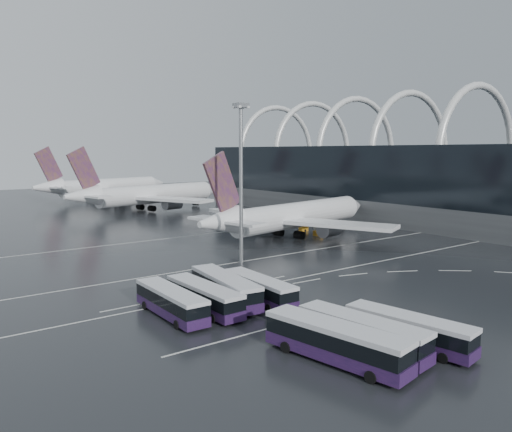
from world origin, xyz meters
TOP-DOWN VIEW (x-y plane):
  - ground at (0.00, 0.00)m, footprint 420.00×420.00m
  - terminal at (61.56, 19.84)m, footprint 42.00×160.00m
  - lane_marking_near at (0.00, -2.00)m, footprint 120.00×0.25m
  - lane_marking_mid at (0.00, 12.00)m, footprint 120.00×0.25m
  - lane_marking_far at (0.00, 40.00)m, footprint 120.00×0.25m
  - bus_bay_line_south at (-24.00, -16.00)m, footprint 28.00×0.25m
  - bus_bay_line_north at (-24.00, 0.00)m, footprint 28.00×0.25m
  - airliner_main at (12.79, 24.67)m, footprint 54.68×47.24m
  - airliner_gate_b at (9.00, 88.34)m, footprint 57.15×50.62m
  - airliner_gate_c at (9.50, 129.96)m, footprint 56.21×51.07m
  - bus_row_near_a at (-32.00, -6.33)m, footprint 3.21×12.87m
  - bus_row_near_b at (-28.01, -6.89)m, footprint 3.23×12.93m
  - bus_row_near_c at (-24.21, -5.59)m, footprint 4.72×14.07m
  - bus_row_near_d at (-20.68, -7.83)m, footprint 3.40×12.64m
  - bus_row_far_a at (-26.02, -26.13)m, footprint 5.39×14.32m
  - bus_row_far_b at (-22.29, -25.92)m, footprint 4.61×13.42m
  - bus_row_far_c at (-17.93, -27.88)m, footprint 4.71×12.83m
  - floodlight_mast at (-9.88, 11.29)m, footprint 2.01×2.01m
  - gse_cart_belly_a at (19.38, 23.29)m, footprint 2.02×1.20m
  - gse_cart_belly_b at (25.96, 29.82)m, footprint 2.32×1.37m
  - gse_cart_belly_e at (20.93, 29.77)m, footprint 2.03×1.20m

SIDE VIEW (x-z plane):
  - ground at x=0.00m, z-range 0.00..0.00m
  - lane_marking_near at x=0.00m, z-range 0.00..0.01m
  - lane_marking_mid at x=0.00m, z-range 0.00..0.01m
  - lane_marking_far at x=0.00m, z-range 0.00..0.01m
  - bus_bay_line_south at x=-24.00m, z-range 0.00..0.01m
  - bus_bay_line_north at x=-24.00m, z-range 0.00..0.01m
  - gse_cart_belly_a at x=19.38m, z-range 0.00..1.10m
  - gse_cart_belly_e at x=20.93m, z-range 0.00..1.11m
  - gse_cart_belly_b at x=25.96m, z-range 0.00..1.26m
  - bus_row_near_d at x=-20.68m, z-range 0.15..3.24m
  - bus_row_far_c at x=-17.93m, z-range 0.15..3.24m
  - bus_row_near_a at x=-32.00m, z-range 0.16..3.31m
  - bus_row_near_b at x=-28.01m, z-range 0.16..3.33m
  - bus_row_far_b at x=-22.29m, z-range 0.16..3.40m
  - bus_row_near_c at x=-24.21m, z-range 0.17..3.57m
  - bus_row_far_a at x=-26.02m, z-range 0.17..3.62m
  - airliner_main at x=12.79m, z-range -4.64..13.96m
  - airliner_gate_b at x=9.00m, z-range -4.98..14.95m
  - airliner_gate_c at x=9.50m, z-range -5.05..15.17m
  - terminal at x=61.56m, z-range -6.58..28.32m
  - floodlight_mast at x=-9.88m, z-range 3.39..29.65m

